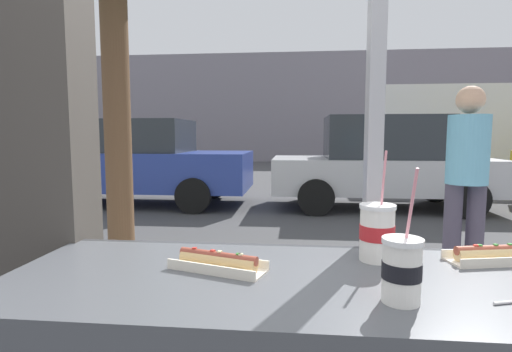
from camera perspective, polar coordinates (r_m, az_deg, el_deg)
ground_plane at (r=9.38m, az=7.24°, el=-2.71°), size 60.00×60.00×0.00m
sidewalk_strip at (r=3.17m, az=10.43°, el=-18.66°), size 16.00×2.80×0.15m
window_wall at (r=1.44m, az=17.09°, el=22.09°), size 2.82×0.20×2.90m
building_facade_far at (r=21.72m, az=6.48°, el=9.66°), size 28.00×1.20×5.70m
soda_cup_left at (r=0.95m, az=20.22°, el=-12.44°), size 0.09×0.09×0.30m
soda_cup_right at (r=1.23m, az=17.02°, el=-7.65°), size 0.10×0.10×0.33m
hotdog_tray_near at (r=1.36m, az=30.71°, el=-9.70°), size 0.26×0.15×0.05m
hotdog_tray_far at (r=1.12m, az=-5.48°, el=-12.16°), size 0.28×0.17×0.05m
parked_car_blue at (r=8.41m, az=-17.35°, el=2.02°), size 4.67×1.94×1.70m
parked_car_silver at (r=7.91m, az=17.68°, el=1.85°), size 4.12×1.88×1.75m
box_truck at (r=13.66m, az=31.60°, el=5.62°), size 7.23×2.44×2.77m
pedestrian at (r=3.65m, az=28.04°, el=0.44°), size 0.32×0.32×1.63m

